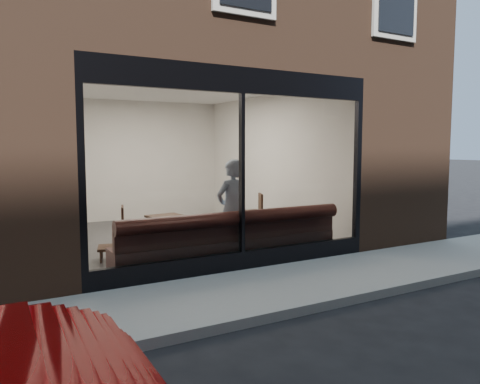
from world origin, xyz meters
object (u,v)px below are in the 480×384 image
cafe_table_left (167,217)px  banquette (230,251)px  cafe_table_right (250,213)px  cafe_chair_left (112,247)px  cafe_chair_right (252,226)px  person (232,210)px

cafe_table_left → banquette: bearing=-51.6°
cafe_table_right → cafe_chair_left: size_ratio=1.25×
banquette → cafe_chair_right: size_ratio=8.52×
person → cafe_chair_left: 2.17m
banquette → cafe_table_left: bearing=128.4°
cafe_chair_left → banquette: bearing=160.2°
cafe_table_left → cafe_chair_left: bearing=164.6°
cafe_table_right → cafe_chair_left: bearing=167.6°
banquette → cafe_chair_right: 2.48m
person → cafe_table_right: person is taller
banquette → cafe_chair_left: 2.06m
cafe_table_right → cafe_table_left: bearing=169.5°
person → cafe_table_left: size_ratio=2.95×
banquette → person: person is taller
banquette → person: (0.20, 0.30, 0.65)m
person → cafe_chair_left: person is taller
cafe_table_right → banquette: bearing=-139.9°
cafe_chair_left → cafe_chair_right: size_ratio=0.99×
cafe_chair_left → cafe_chair_right: 3.33m
cafe_chair_right → cafe_chair_left: bearing=35.8°
cafe_table_left → person: bearing=-34.2°
cafe_table_left → cafe_chair_right: size_ratio=1.27×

